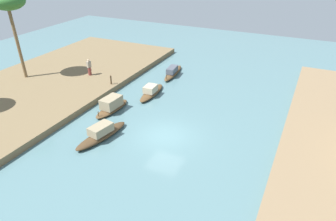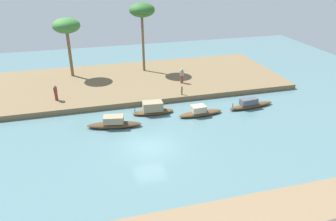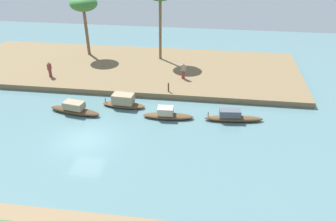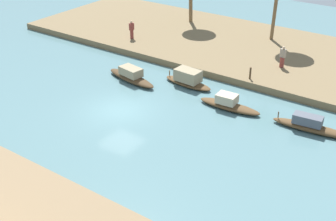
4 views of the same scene
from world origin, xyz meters
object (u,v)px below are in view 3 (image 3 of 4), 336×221
palm_tree_left_far (84,5)px  sampan_foreground (167,114)px  sampan_midstream (75,109)px  sampan_with_tall_canopy (233,117)px  sampan_open_hull (123,102)px  person_on_near_bank (183,71)px  mooring_post (168,87)px  person_by_mooring (50,70)px

palm_tree_left_far → sampan_foreground: bearing=130.9°
sampan_midstream → sampan_with_tall_canopy: (-13.45, -0.57, -0.04)m
sampan_open_hull → sampan_midstream: bearing=28.1°
person_on_near_bank → mooring_post: size_ratio=1.93×
sampan_open_hull → palm_tree_left_far: size_ratio=0.58×
sampan_open_hull → mooring_post: bearing=-141.5°
sampan_foreground → sampan_midstream: bearing=-0.9°
sampan_midstream → sampan_with_tall_canopy: bearing=-167.4°
sampan_foreground → person_by_mooring: size_ratio=2.66×
person_by_mooring → mooring_post: size_ratio=1.86×
sampan_with_tall_canopy → palm_tree_left_far: 21.94m
sampan_open_hull → person_by_mooring: (8.80, -4.45, 0.80)m
sampan_foreground → sampan_with_tall_canopy: sampan_foreground is taller
person_by_mooring → mooring_post: person_by_mooring is taller
person_by_mooring → palm_tree_left_far: (-1.60, -7.15, 5.08)m
person_on_near_bank → person_by_mooring: 13.61m
sampan_open_hull → person_by_mooring: person_by_mooring is taller
sampan_with_tall_canopy → sampan_open_hull: (9.58, -1.20, 0.14)m
sampan_foreground → sampan_with_tall_canopy: bearing=-179.5°
person_on_near_bank → palm_tree_left_far: (11.93, -5.69, 5.07)m
sampan_open_hull → person_on_near_bank: person_on_near_bank is taller
sampan_midstream → person_by_mooring: bearing=-41.5°
sampan_with_tall_canopy → palm_tree_left_far: (16.78, -12.80, 6.02)m
person_on_near_bank → sampan_with_tall_canopy: bearing=135.2°
mooring_post → palm_tree_left_far: bearing=-39.7°
mooring_post → sampan_open_hull: bearing=35.0°
sampan_with_tall_canopy → sampan_open_hull: sampan_open_hull is taller
sampan_open_hull → sampan_with_tall_canopy: bearing=176.4°
sampan_with_tall_canopy → person_on_near_bank: (4.85, -7.10, 0.95)m
mooring_post → sampan_midstream: bearing=29.9°
sampan_open_hull → mooring_post: (-3.68, -2.58, 0.48)m
sampan_open_hull → palm_tree_left_far: (7.20, -11.60, 5.88)m
sampan_with_tall_canopy → sampan_midstream: bearing=-3.4°
sampan_foreground → mooring_post: size_ratio=4.94×
sampan_with_tall_canopy → sampan_open_hull: 9.65m
sampan_midstream → sampan_open_hull: sampan_open_hull is taller
sampan_with_tall_canopy → sampan_open_hull: bearing=-13.0°
sampan_with_tall_canopy → person_on_near_bank: size_ratio=2.91×
sampan_foreground → palm_tree_left_far: 18.37m
sampan_midstream → person_on_near_bank: (-8.60, -7.68, 0.91)m
sampan_foreground → sampan_midstream: (8.04, 0.26, 0.05)m
sampan_midstream → palm_tree_left_far: 15.02m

